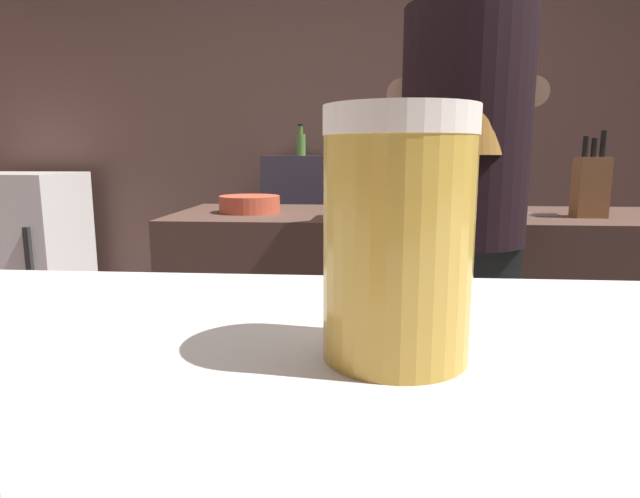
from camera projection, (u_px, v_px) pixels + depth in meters
name	position (u px, v px, depth m)	size (l,w,h in m)	color
wall_back	(367.00, 121.00, 3.37)	(5.20, 0.10, 2.70)	brown
prep_counter	(461.00, 338.00, 1.99)	(2.10, 0.60, 0.94)	#4F362D
back_shelf	(338.00, 250.00, 3.25)	(0.87, 0.36, 1.13)	#3A3541
mini_fridge	(26.00, 259.00, 3.23)	(0.60, 0.58, 1.03)	white
bartender	(462.00, 205.00, 1.46)	(0.44, 0.52, 1.74)	#293630
knife_block	(591.00, 186.00, 1.79)	(0.10, 0.08, 0.29)	brown
mixing_bowl	(250.00, 204.00, 1.95)	(0.22, 0.22, 0.06)	#CB5137
chefs_knife	(522.00, 214.00, 1.85)	(0.24, 0.03, 0.01)	silver
pint_glass_near	(398.00, 236.00, 0.29)	(0.08, 0.08, 0.14)	gold
bottle_hot_sauce	(346.00, 138.00, 3.16)	(0.07, 0.07, 0.26)	red
bottle_soy	(301.00, 143.00, 3.24)	(0.06, 0.06, 0.19)	#528435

